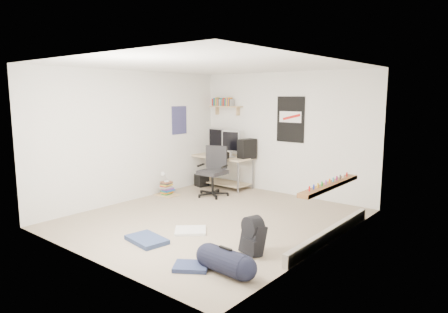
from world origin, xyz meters
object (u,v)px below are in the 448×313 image
Objects in this scene: desk at (221,170)px; duffel_bag at (225,262)px; office_chair at (213,172)px; book_stack at (167,188)px; backpack at (253,239)px.

desk is 4.44m from duffel_bag.
duffel_bag is at bearing -64.96° from office_chair.
desk is at bearing 75.05° from book_stack.
book_stack is at bearing 150.12° from duffel_bag.
backpack is 0.68m from duffel_bag.
backpack is (2.38, -1.94, -0.29)m from office_chair.
desk reaches higher than duffel_bag.
book_stack is at bearing 172.09° from backpack.
office_chair reaches higher than backpack.
desk reaches higher than book_stack.
office_chair is at bearing 156.66° from backpack.
duffel_bag is (0.09, -0.67, -0.06)m from backpack.
book_stack is at bearing -162.18° from office_chair.
desk is 1.38m from book_stack.
book_stack is (-0.76, -0.56, -0.34)m from office_chair.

